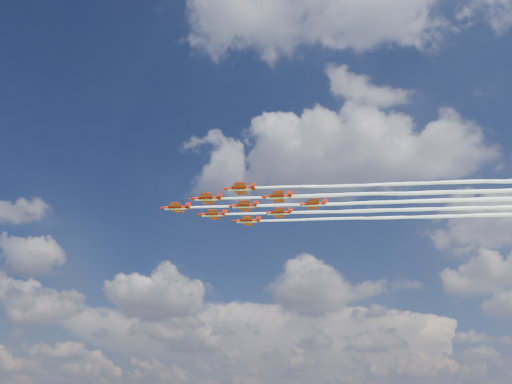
# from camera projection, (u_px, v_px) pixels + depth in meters

# --- Properties ---
(jet_lead) EXTENTS (149.33, 44.48, 2.55)m
(jet_lead) POSITION_uv_depth(u_px,v_px,m) (411.00, 202.00, 154.31)
(jet_lead) COLOR #AC1B09
(jet_row2_port) EXTENTS (149.33, 44.48, 2.55)m
(jet_row2_port) POSITION_uv_depth(u_px,v_px,m) (453.00, 192.00, 147.74)
(jet_row2_port) COLOR #AC1B09
(jet_row2_starb) EXTENTS (149.33, 44.48, 2.55)m
(jet_row2_starb) POSITION_uv_depth(u_px,v_px,m) (441.00, 209.00, 159.59)
(jet_row2_starb) COLOR #AC1B09
(jet_row3_port) EXTENTS (149.33, 44.48, 2.55)m
(jet_row3_port) POSITION_uv_depth(u_px,v_px,m) (499.00, 181.00, 141.18)
(jet_row3_port) COLOR #AC1B09
(jet_row3_centre) EXTENTS (149.33, 44.48, 2.55)m
(jet_row3_centre) POSITION_uv_depth(u_px,v_px,m) (483.00, 200.00, 153.02)
(jet_row3_centre) COLOR #AC1B09
(jet_row3_starb) EXTENTS (149.33, 44.48, 2.55)m
(jet_row3_starb) POSITION_uv_depth(u_px,v_px,m) (469.00, 216.00, 164.87)
(jet_row3_starb) COLOR #AC1B09
(jet_row4_starb) EXTENTS (149.33, 44.48, 2.55)m
(jet_row4_starb) POSITION_uv_depth(u_px,v_px,m) (511.00, 207.00, 158.30)
(jet_row4_starb) COLOR #AC1B09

